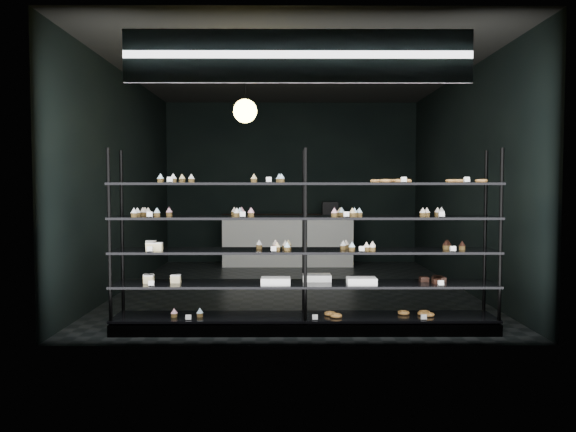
{
  "coord_description": "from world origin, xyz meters",
  "views": [
    {
      "loc": [
        -0.12,
        -8.29,
        1.52
      ],
      "look_at": [
        -0.09,
        -1.9,
        1.19
      ],
      "focal_mm": 35.0,
      "sensor_mm": 36.0,
      "label": 1
    }
  ],
  "objects": [
    {
      "name": "service_counter",
      "position": [
        -0.06,
        2.5,
        0.5
      ],
      "size": [
        2.57,
        0.65,
        1.23
      ],
      "color": "silver",
      "rests_on": "room"
    },
    {
      "name": "pendant_lamp",
      "position": [
        -0.62,
        -1.34,
        2.45
      ],
      "size": [
        0.29,
        0.29,
        0.88
      ],
      "color": "black",
      "rests_on": "room"
    },
    {
      "name": "display_shelf",
      "position": [
        0.05,
        -2.45,
        0.63
      ],
      "size": [
        4.0,
        0.5,
        1.91
      ],
      "color": "black",
      "rests_on": "room"
    },
    {
      "name": "signage",
      "position": [
        0.0,
        -2.93,
        2.75
      ],
      "size": [
        3.3,
        0.05,
        0.5
      ],
      "color": "#0B1338",
      "rests_on": "room"
    },
    {
      "name": "room",
      "position": [
        0.0,
        0.0,
        1.6
      ],
      "size": [
        5.01,
        6.01,
        3.2
      ],
      "color": "black",
      "rests_on": "ground"
    }
  ]
}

